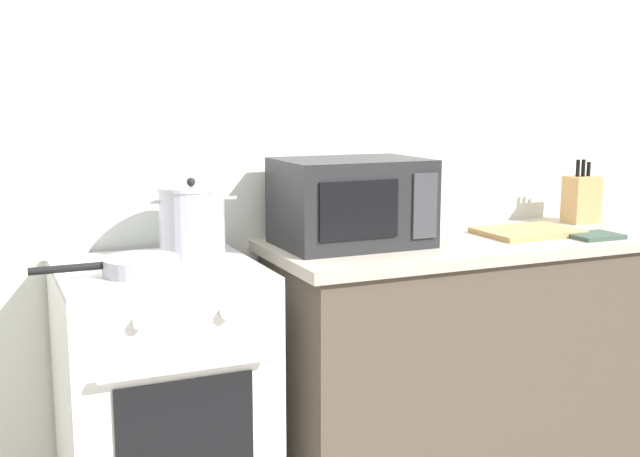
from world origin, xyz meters
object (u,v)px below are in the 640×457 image
object	(u,v)px
knife_block	(582,199)
oven_mitt	(594,236)
microwave	(351,202)
stock_pot	(192,221)
stove	(163,409)
cutting_board	(528,232)
frying_pan	(138,266)

from	to	relation	value
knife_block	oven_mitt	xyz separation A→B (m)	(-0.20, -0.30, -0.09)
oven_mitt	microwave	bearing A→B (deg)	164.76
knife_block	stock_pot	bearing A→B (deg)	-178.83
stock_pot	knife_block	bearing A→B (deg)	1.17
knife_block	oven_mitt	distance (m)	0.37
stove	cutting_board	world-z (taller)	cutting_board
stove	cutting_board	xyz separation A→B (m)	(1.39, 0.00, 0.47)
frying_pan	oven_mitt	size ratio (longest dim) A/B	2.34
knife_block	microwave	bearing A→B (deg)	-176.70
stock_pot	knife_block	distance (m)	1.63
stove	microwave	world-z (taller)	microwave
microwave	oven_mitt	distance (m)	0.92
frying_pan	stove	bearing A→B (deg)	49.32
stock_pot	microwave	bearing A→B (deg)	-2.94
frying_pan	knife_block	size ratio (longest dim) A/B	1.62
stove	cutting_board	bearing A→B (deg)	0.05
stove	cutting_board	distance (m)	1.47
microwave	cutting_board	distance (m)	0.72
stove	stock_pot	distance (m)	0.60
cutting_board	stock_pot	bearing A→B (deg)	175.15
cutting_board	oven_mitt	world-z (taller)	cutting_board
stock_pot	cutting_board	distance (m)	1.26
knife_block	oven_mitt	bearing A→B (deg)	-123.98
oven_mitt	stock_pot	bearing A→B (deg)	169.44
stove	oven_mitt	xyz separation A→B (m)	(1.57, -0.16, 0.47)
microwave	knife_block	xyz separation A→B (m)	(1.08, 0.06, -0.05)
stock_pot	oven_mitt	size ratio (longest dim) A/B	1.66
knife_block	oven_mitt	size ratio (longest dim) A/B	1.44
stock_pot	cutting_board	bearing A→B (deg)	-4.85
microwave	oven_mitt	bearing A→B (deg)	-15.24
stock_pot	frying_pan	xyz separation A→B (m)	(-0.21, -0.19, -0.09)
stove	knife_block	distance (m)	1.86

